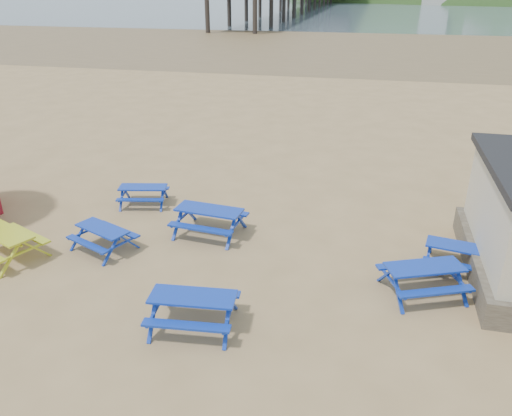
# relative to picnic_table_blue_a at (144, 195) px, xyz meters

# --- Properties ---
(ground) EXTENTS (400.00, 400.00, 0.00)m
(ground) POSITION_rel_picnic_table_blue_a_xyz_m (3.68, -3.04, -0.34)
(ground) COLOR tan
(ground) RESTS_ON ground
(wet_sand) EXTENTS (400.00, 400.00, 0.00)m
(wet_sand) POSITION_rel_picnic_table_blue_a_xyz_m (3.68, 51.96, -0.34)
(wet_sand) COLOR olive
(wet_sand) RESTS_ON ground
(sea) EXTENTS (400.00, 400.00, 0.00)m
(sea) POSITION_rel_picnic_table_blue_a_xyz_m (3.68, 166.96, -0.33)
(sea) COLOR #4A5C6A
(sea) RESTS_ON ground
(picnic_table_blue_a) EXTENTS (1.87, 1.63, 0.68)m
(picnic_table_blue_a) POSITION_rel_picnic_table_blue_a_xyz_m (0.00, 0.00, 0.00)
(picnic_table_blue_a) COLOR #1434B0
(picnic_table_blue_a) RESTS_ON ground
(picnic_table_blue_b) EXTENTS (2.21, 1.86, 0.86)m
(picnic_table_blue_b) POSITION_rel_picnic_table_blue_a_xyz_m (2.98, -1.64, 0.09)
(picnic_table_blue_b) COLOR #1434B0
(picnic_table_blue_b) RESTS_ON ground
(picnic_table_blue_c) EXTENTS (1.94, 1.67, 0.72)m
(picnic_table_blue_c) POSITION_rel_picnic_table_blue_a_xyz_m (10.24, -2.08, 0.02)
(picnic_table_blue_c) COLOR #1434B0
(picnic_table_blue_c) RESTS_ON ground
(picnic_table_blue_d) EXTENTS (2.09, 1.91, 0.71)m
(picnic_table_blue_d) POSITION_rel_picnic_table_blue_a_xyz_m (0.25, -3.30, 0.01)
(picnic_table_blue_d) COLOR #1434B0
(picnic_table_blue_d) RESTS_ON ground
(picnic_table_blue_e) EXTENTS (2.09, 1.75, 0.82)m
(picnic_table_blue_e) POSITION_rel_picnic_table_blue_a_xyz_m (4.05, -6.09, 0.07)
(picnic_table_blue_e) COLOR #1434B0
(picnic_table_blue_e) RESTS_ON ground
(picnic_table_blue_f) EXTENTS (2.37, 2.17, 0.81)m
(picnic_table_blue_f) POSITION_rel_picnic_table_blue_a_xyz_m (9.22, -3.55, 0.06)
(picnic_table_blue_f) COLOR #1434B0
(picnic_table_blue_f) RESTS_ON ground
(picnic_table_yellow) EXTENTS (2.44, 2.24, 0.83)m
(picnic_table_yellow) POSITION_rel_picnic_table_blue_a_xyz_m (-2.19, -4.36, 0.07)
(picnic_table_yellow) COLOR #B4D41D
(picnic_table_yellow) RESTS_ON ground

